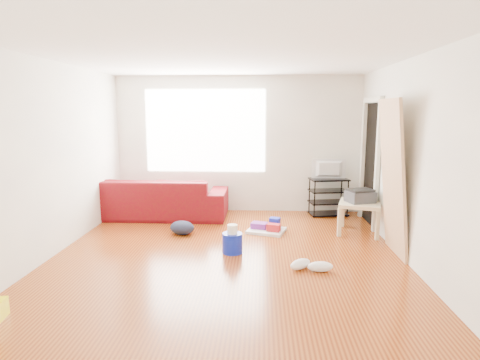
# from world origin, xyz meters

# --- Properties ---
(room) EXTENTS (4.51, 5.01, 2.51)m
(room) POSITION_xyz_m (0.07, 0.15, 1.25)
(room) COLOR maroon
(room) RESTS_ON ground
(sofa) EXTENTS (2.41, 0.94, 0.70)m
(sofa) POSITION_xyz_m (-1.37, 1.95, 0.00)
(sofa) COLOR #5D0310
(sofa) RESTS_ON ground
(tv_stand) EXTENTS (0.72, 0.49, 0.67)m
(tv_stand) POSITION_xyz_m (1.65, 2.22, 0.34)
(tv_stand) COLOR black
(tv_stand) RESTS_ON ground
(tv) EXTENTS (0.60, 0.08, 0.35)m
(tv) POSITION_xyz_m (1.65, 2.22, 0.84)
(tv) COLOR black
(tv) RESTS_ON tv_stand
(side_table) EXTENTS (0.74, 0.74, 0.49)m
(side_table) POSITION_xyz_m (1.95, 1.15, 0.41)
(side_table) COLOR beige
(side_table) RESTS_ON ground
(printer) EXTENTS (0.47, 0.41, 0.20)m
(printer) POSITION_xyz_m (1.95, 1.15, 0.59)
(printer) COLOR #303034
(printer) RESTS_ON side_table
(bucket) EXTENTS (0.33, 0.33, 0.27)m
(bucket) POSITION_xyz_m (0.06, 0.16, 0.00)
(bucket) COLOR #0B1EB8
(bucket) RESTS_ON ground
(toilet_paper) EXTENTS (0.13, 0.13, 0.12)m
(toilet_paper) POSITION_xyz_m (0.07, 0.14, 0.19)
(toilet_paper) COLOR white
(toilet_paper) RESTS_ON bucket
(cleaning_tray) EXTENTS (0.65, 0.58, 0.20)m
(cleaning_tray) POSITION_xyz_m (0.54, 1.14, 0.06)
(cleaning_tray) COLOR white
(cleaning_tray) RESTS_ON ground
(backpack) EXTENTS (0.46, 0.42, 0.21)m
(backpack) POSITION_xyz_m (-0.76, 0.93, 0.00)
(backpack) COLOR black
(backpack) RESTS_ON ground
(sneakers) EXTENTS (0.54, 0.29, 0.12)m
(sneakers) POSITION_xyz_m (1.02, -0.39, 0.06)
(sneakers) COLOR white
(sneakers) RESTS_ON ground
(door_panel) EXTENTS (0.25, 0.81, 2.02)m
(door_panel) POSITION_xyz_m (2.13, 0.26, 0.00)
(door_panel) COLOR tan
(door_panel) RESTS_ON ground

